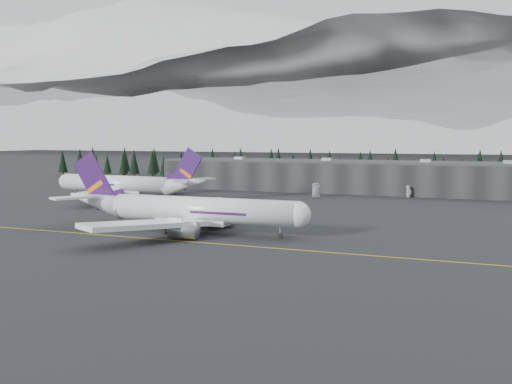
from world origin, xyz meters
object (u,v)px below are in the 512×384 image
at_px(jet_parked, 128,185).
at_px(gse_vehicle_b, 409,195).
at_px(jet_main, 182,209).
at_px(gse_vehicle_a, 316,196).
at_px(terminal, 350,176).

bearing_deg(jet_parked, gse_vehicle_b, -151.66).
bearing_deg(jet_main, gse_vehicle_a, 83.39).
relative_size(jet_main, jet_parked, 0.99).
relative_size(terminal, jet_parked, 2.48).
xyz_separation_m(terminal, jet_main, (-14.52, -115.85, -0.99)).
bearing_deg(terminal, jet_parked, -138.25).
relative_size(jet_parked, gse_vehicle_b, 14.07).
distance_m(terminal, jet_main, 116.76).
height_order(jet_parked, gse_vehicle_b, jet_parked).
distance_m(jet_parked, gse_vehicle_b, 103.50).
xyz_separation_m(terminal, gse_vehicle_a, (-5.95, -31.10, -5.51)).
height_order(terminal, jet_parked, jet_parked).
relative_size(jet_main, gse_vehicle_b, 13.99).
bearing_deg(jet_parked, gse_vehicle_a, -151.33).
height_order(jet_main, jet_parked, jet_parked).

